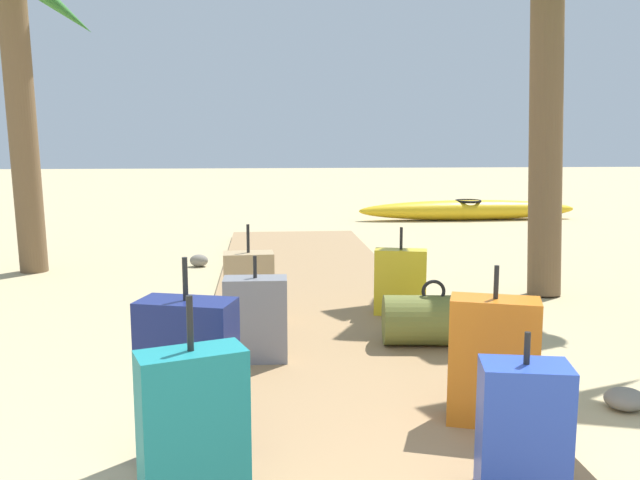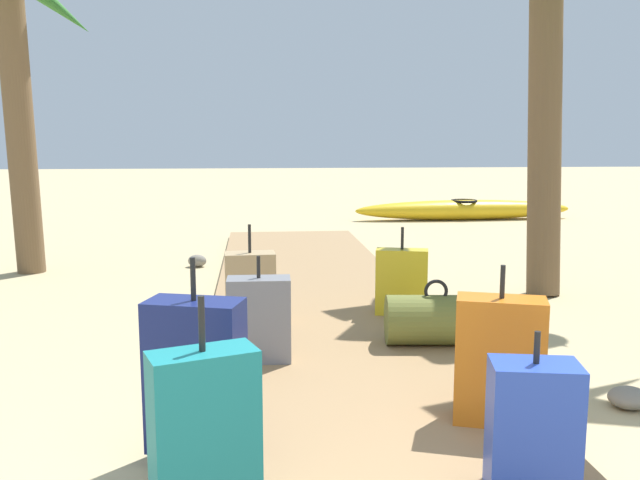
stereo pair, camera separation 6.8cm
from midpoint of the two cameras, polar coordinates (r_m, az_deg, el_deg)
ground_plane at (r=5.02m, az=0.36°, el=-8.53°), size 60.00×60.00×0.00m
boardwalk at (r=5.86m, az=-0.56°, el=-5.60°), size 1.81×8.92×0.08m
duffel_bag_olive at (r=4.66m, az=9.42°, el=-6.74°), size 0.71×0.41×0.46m
suitcase_yellow at (r=5.40m, az=6.63°, el=-3.57°), size 0.44×0.26×0.71m
suitcase_tan at (r=5.19m, az=-6.36°, el=-4.00°), size 0.40×0.25×0.76m
suitcase_orange at (r=3.45m, az=14.54°, el=-9.95°), size 0.47×0.34×0.80m
suitcase_teal at (r=2.57m, az=-10.61°, el=-16.20°), size 0.42×0.30×0.85m
suitcase_blue at (r=2.83m, az=17.07°, el=-15.22°), size 0.38×0.28×0.67m
suitcase_grey at (r=4.27m, az=-5.68°, el=-6.76°), size 0.40×0.22×0.68m
suitcase_navy at (r=3.12m, az=-11.20°, el=-11.28°), size 0.47×0.33×0.89m
palm_tree_far_left at (r=8.12m, az=-25.33°, el=16.88°), size 2.02×2.18×3.72m
kayak at (r=12.65m, az=12.05°, el=2.55°), size 4.11×0.61×0.37m
rock_left_mid at (r=6.00m, az=-12.75°, el=-5.25°), size 0.31×0.31×0.13m
rock_right_near at (r=4.16m, az=24.47°, el=-12.18°), size 0.31×0.30×0.11m
rock_left_far at (r=7.93m, az=-10.70°, el=-1.76°), size 0.24×0.20×0.14m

